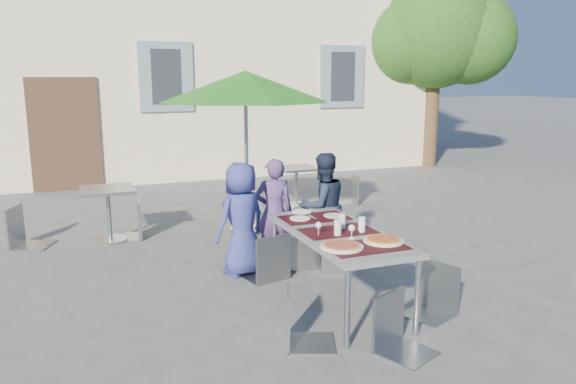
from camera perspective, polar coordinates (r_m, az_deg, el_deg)
name	(u,v)px	position (r m, az deg, el deg)	size (l,w,h in m)	color
ground	(317,329)	(5.19, 3.01, -13.74)	(90.00, 90.00, 0.00)	#4B4B4E
tree	(436,32)	(14.57, 14.80, 15.42)	(3.60, 3.00, 4.70)	#4E3821
dining_table	(338,236)	(5.49, 5.10, -4.53)	(0.80, 1.85, 0.76)	#4C4D52
pizza_near_left	(342,246)	(4.95, 5.47, -5.49)	(0.39, 0.39, 0.03)	white
pizza_near_right	(383,240)	(5.17, 9.67, -4.83)	(0.37, 0.37, 0.03)	white
glassware	(345,225)	(5.39, 5.79, -3.37)	(0.50, 0.40, 0.15)	silver
place_settings	(312,215)	(6.03, 2.47, -2.35)	(0.64, 0.50, 0.01)	white
child_0	(242,219)	(6.34, -4.72, -2.75)	(0.63, 0.41, 1.29)	navy
child_1	(274,211)	(6.71, -1.44, -1.97)	(0.47, 0.31, 1.28)	#4F366F
child_2	(323,206)	(6.87, 3.55, -1.47)	(0.64, 0.37, 1.32)	#192239
chair_0	(268,228)	(6.15, -2.07, -3.72)	(0.54, 0.55, 1.00)	gray
chair_1	(303,227)	(6.53, 1.53, -3.56)	(0.46, 0.46, 0.87)	gray
chair_2	(339,227)	(6.42, 5.22, -3.55)	(0.53, 0.53, 0.92)	#8F969A
chair_3	(300,285)	(4.71, 1.22, -9.42)	(0.52, 0.52, 0.91)	#92979E
chair_4	(436,260)	(5.49, 14.84, -6.70)	(0.53, 0.52, 0.91)	gray
chair_5	(400,289)	(4.70, 11.27, -9.67)	(0.53, 0.53, 0.91)	gray
patio_umbrella	(245,88)	(7.79, -4.35, 10.50)	(2.38, 2.38, 2.29)	#B5B9BE
cafe_table_0	(108,205)	(7.96, -17.78, -1.30)	(0.70, 0.70, 0.75)	#B5B9BE
bg_chair_l_0	(21,201)	(8.15, -25.53, -0.86)	(0.60, 0.60, 1.04)	slate
bg_chair_r_0	(130,196)	(8.05, -15.72, -0.43)	(0.48, 0.47, 1.00)	gray
cafe_table_1	(296,181)	(9.71, 0.85, 1.14)	(0.63, 0.63, 0.68)	#B5B9BE
bg_chair_l_1	(273,181)	(9.42, -1.52, 1.16)	(0.47, 0.47, 0.86)	#8E9599
bg_chair_r_1	(350,172)	(9.93, 6.31, 2.08)	(0.53, 0.52, 0.97)	gray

